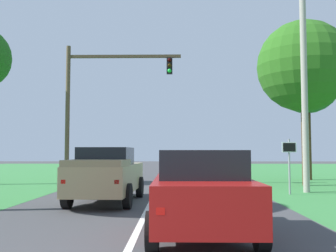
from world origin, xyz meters
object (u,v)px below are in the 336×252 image
object	(u,v)px
traffic_light	(96,94)
utility_pole_right	(304,78)
extra_tree_2	(307,81)
red_suv_near	(201,190)
keep_moving_sign	(289,159)
oak_tree_right	(303,66)
pickup_truck_lead	(107,174)

from	to	relation	value
traffic_light	utility_pole_right	world-z (taller)	utility_pole_right
utility_pole_right	extra_tree_2	size ratio (longest dim) A/B	1.19
red_suv_near	keep_moving_sign	size ratio (longest dim) A/B	1.92
red_suv_near	keep_moving_sign	distance (m)	9.18
keep_moving_sign	oak_tree_right	bearing A→B (deg)	64.25
pickup_truck_lead	traffic_light	bearing A→B (deg)	104.14
pickup_truck_lead	traffic_light	distance (m)	9.04
oak_tree_right	utility_pole_right	bearing A→B (deg)	-107.82
pickup_truck_lead	extra_tree_2	xyz separation A→B (m)	(10.90, 11.42, 5.35)
pickup_truck_lead	keep_moving_sign	size ratio (longest dim) A/B	2.25
keep_moving_sign	utility_pole_right	bearing A→B (deg)	40.47
keep_moving_sign	extra_tree_2	distance (m)	10.55
red_suv_near	traffic_light	distance (m)	14.61
red_suv_near	utility_pole_right	xyz separation A→B (m)	(5.22, 8.95, 4.10)
keep_moving_sign	extra_tree_2	xyz separation A→B (m)	(3.71, 8.60, 4.86)
pickup_truck_lead	utility_pole_right	distance (m)	9.82
keep_moving_sign	oak_tree_right	world-z (taller)	oak_tree_right
red_suv_near	pickup_truck_lead	world-z (taller)	pickup_truck_lead
traffic_light	keep_moving_sign	size ratio (longest dim) A/B	3.32
oak_tree_right	pickup_truck_lead	bearing A→B (deg)	-142.28
traffic_light	keep_moving_sign	world-z (taller)	traffic_light
keep_moving_sign	oak_tree_right	xyz separation A→B (m)	(2.11, 4.38, 4.88)
red_suv_near	oak_tree_right	xyz separation A→B (m)	(6.36, 12.50, 5.41)
oak_tree_right	utility_pole_right	world-z (taller)	utility_pole_right
pickup_truck_lead	keep_moving_sign	distance (m)	7.74
red_suv_near	utility_pole_right	world-z (taller)	utility_pole_right
pickup_truck_lead	oak_tree_right	distance (m)	12.93
extra_tree_2	oak_tree_right	bearing A→B (deg)	-110.73
traffic_light	oak_tree_right	world-z (taller)	oak_tree_right
red_suv_near	pickup_truck_lead	xyz separation A→B (m)	(-2.94, 5.30, 0.04)
red_suv_near	oak_tree_right	size ratio (longest dim) A/B	0.51
red_suv_near	traffic_light	size ratio (longest dim) A/B	0.58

